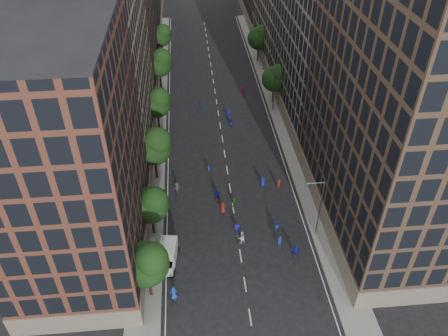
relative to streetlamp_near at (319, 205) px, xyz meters
name	(u,v)px	position (x,y,z in m)	size (l,w,h in m)	color
ground	(220,127)	(-10.37, 28.00, -5.17)	(240.00, 240.00, 0.00)	black
sidewalk_left	(156,109)	(-22.37, 35.50, -5.09)	(4.00, 105.00, 0.15)	slate
sidewalk_right	(277,104)	(1.63, 35.50, -5.09)	(4.00, 105.00, 0.15)	slate
bldg_left_a	(67,161)	(-29.37, -1.00, 9.83)	(14.00, 22.00, 30.00)	#552D20
bldg_left_b	(96,54)	(-29.37, 23.00, 11.83)	(14.00, 26.00, 34.00)	#988464
bldg_left_c	(115,21)	(-29.37, 46.00, 8.83)	(14.00, 20.00, 28.00)	#552D20
bldg_right_a	(399,103)	(8.63, 3.00, 12.83)	(14.00, 30.00, 36.00)	#443224
bldg_right_b	(328,28)	(8.63, 32.00, 11.33)	(14.00, 28.00, 33.00)	#686055
tree_left_0	(148,263)	(-21.38, -8.15, 0.79)	(5.20, 5.20, 8.83)	black
tree_left_1	(152,204)	(-21.39, 1.86, 0.38)	(4.80, 4.80, 8.21)	black
tree_left_2	(154,145)	(-21.36, 13.83, 1.19)	(5.60, 5.60, 9.45)	black
tree_left_3	(158,102)	(-21.38, 27.85, 0.65)	(5.00, 5.00, 8.58)	black
tree_left_4	(160,62)	(-21.37, 43.84, 0.93)	(5.40, 5.40, 9.08)	black
tree_left_5	(162,35)	(-21.39, 59.86, 0.51)	(4.80, 4.80, 8.33)	black
tree_right_a	(276,77)	(1.02, 35.85, 0.46)	(5.00, 5.00, 8.39)	black
tree_right_b	(260,37)	(1.02, 55.85, 0.79)	(5.20, 5.20, 8.83)	black
streetlamp_near	(319,205)	(0.00, 0.00, 0.00)	(2.64, 0.22, 9.06)	#595B60
streetlamp_far	(273,87)	(0.00, 33.00, 0.00)	(2.64, 0.22, 9.06)	#595B60
cargo_van	(167,255)	(-19.65, -3.25, -3.83)	(2.83, 5.00, 2.54)	silver
skater_0	(174,293)	(-18.87, -8.70, -4.22)	(0.92, 0.60, 1.89)	#1544AC
skater_1	(279,242)	(-5.13, -1.83, -4.29)	(0.64, 0.42, 1.76)	#1438A3
skater_2	(276,226)	(-5.03, 0.98, -4.29)	(0.85, 0.67, 1.76)	#1440A5
skater_3	(237,229)	(-10.33, 0.95, -4.36)	(1.05, 0.60, 1.63)	#171BBE
skater_4	(174,252)	(-18.87, -2.28, -4.38)	(0.92, 0.38, 1.57)	#133E9B
skater_5	(296,251)	(-3.38, -3.55, -4.35)	(1.53, 0.49, 1.65)	#1423A5
skater_6	(223,208)	(-11.93, 5.24, -4.29)	(0.86, 0.56, 1.75)	maroon
skater_7	(279,184)	(-3.00, 9.75, -4.29)	(0.64, 0.42, 1.75)	maroon
skater_8	(241,238)	(-10.00, -0.80, -4.21)	(0.94, 0.73, 1.93)	silver
skater_9	(177,188)	(-18.39, 10.19, -4.27)	(1.16, 0.67, 1.79)	#3B3C40
skater_10	(234,202)	(-10.17, 6.55, -4.42)	(0.88, 0.37, 1.50)	#1D6121
skater_11	(217,194)	(-12.50, 8.34, -4.41)	(1.41, 0.45, 1.52)	#14139D
skater_12	(263,182)	(-5.32, 10.53, -4.34)	(0.81, 0.53, 1.65)	#161DB4
skater_13	(209,169)	(-13.39, 14.52, -4.41)	(0.55, 0.36, 1.52)	navy
skater_14	(231,124)	(-8.49, 27.63, -4.34)	(0.80, 0.62, 1.65)	#13229D
skater_15	(228,114)	(-8.61, 31.03, -4.30)	(1.13, 0.65, 1.74)	#14139D
skater_16	(202,107)	(-13.51, 34.28, -4.39)	(0.91, 0.38, 1.55)	#1442A9
skater_17	(242,91)	(-4.94, 40.00, -4.31)	(1.59, 0.51, 1.72)	maroon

